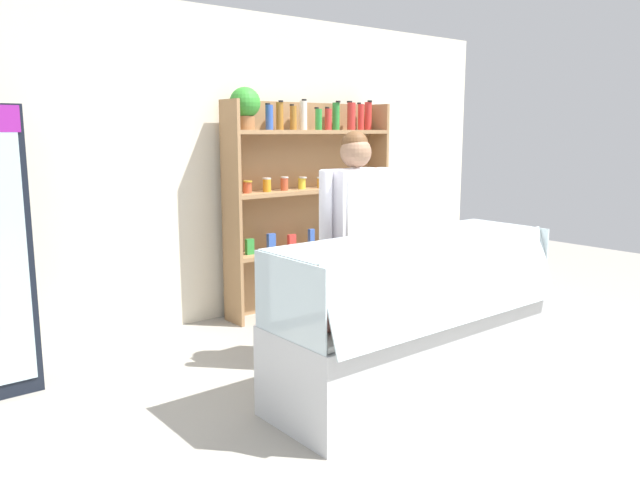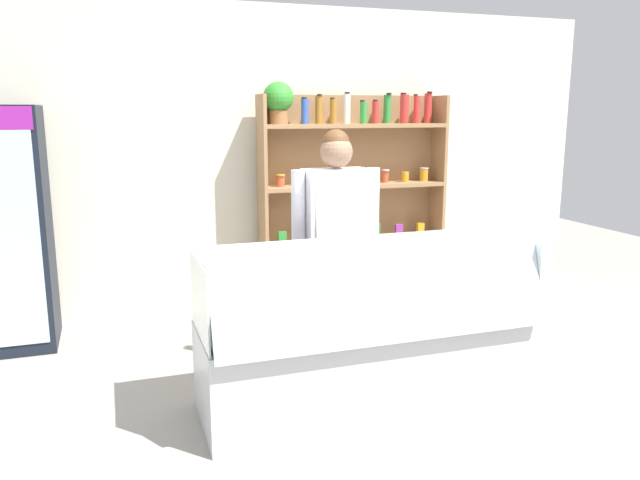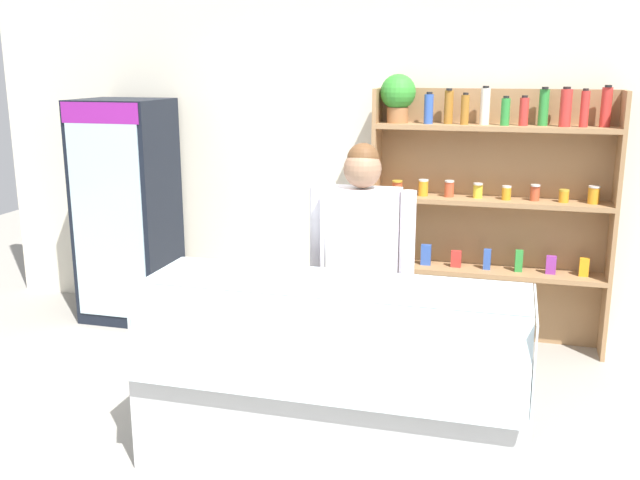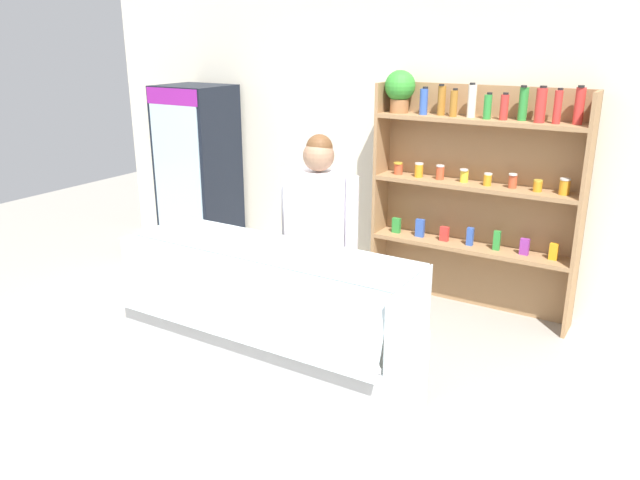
{
  "view_description": "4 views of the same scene",
  "coord_description": "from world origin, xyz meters",
  "px_view_note": "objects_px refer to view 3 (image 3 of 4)",
  "views": [
    {
      "loc": [
        -2.7,
        -2.63,
        1.66
      ],
      "look_at": [
        -0.01,
        0.7,
        0.91
      ],
      "focal_mm": 35.0,
      "sensor_mm": 36.0,
      "label": 1
    },
    {
      "loc": [
        -1.24,
        -3.32,
        1.78
      ],
      "look_at": [
        0.03,
        0.39,
        0.97
      ],
      "focal_mm": 35.0,
      "sensor_mm": 36.0,
      "label": 2
    },
    {
      "loc": [
        1.03,
        -3.37,
        2.1
      ],
      "look_at": [
        -0.03,
        0.51,
        1.1
      ],
      "focal_mm": 40.0,
      "sensor_mm": 36.0,
      "label": 3
    },
    {
      "loc": [
        2.43,
        -3.05,
        2.31
      ],
      "look_at": [
        0.3,
        0.44,
        0.96
      ],
      "focal_mm": 35.0,
      "sensor_mm": 36.0,
      "label": 4
    }
  ],
  "objects_px": {
    "shelving_unit": "(482,195)",
    "shop_clerk": "(361,259)",
    "deli_display_case": "(331,410)",
    "drinks_fridge": "(127,211)"
  },
  "relations": [
    {
      "from": "drinks_fridge",
      "to": "shelving_unit",
      "type": "distance_m",
      "value": 2.87
    },
    {
      "from": "drinks_fridge",
      "to": "deli_display_case",
      "type": "relative_size",
      "value": 0.91
    },
    {
      "from": "drinks_fridge",
      "to": "shop_clerk",
      "type": "relative_size",
      "value": 1.1
    },
    {
      "from": "deli_display_case",
      "to": "shop_clerk",
      "type": "xyz_separation_m",
      "value": [
        0.03,
        0.59,
        0.67
      ]
    },
    {
      "from": "shelving_unit",
      "to": "deli_display_case",
      "type": "xyz_separation_m",
      "value": [
        -0.64,
        -2.01,
        -0.84
      ]
    },
    {
      "from": "drinks_fridge",
      "to": "deli_display_case",
      "type": "distance_m",
      "value": 2.92
    },
    {
      "from": "shelving_unit",
      "to": "deli_display_case",
      "type": "height_order",
      "value": "shelving_unit"
    },
    {
      "from": "shelving_unit",
      "to": "shop_clerk",
      "type": "bearing_deg",
      "value": -113.46
    },
    {
      "from": "deli_display_case",
      "to": "drinks_fridge",
      "type": "bearing_deg",
      "value": 140.68
    },
    {
      "from": "deli_display_case",
      "to": "shop_clerk",
      "type": "bearing_deg",
      "value": 87.27
    }
  ]
}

